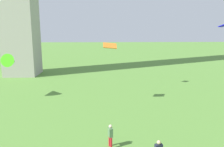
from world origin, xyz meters
The scene contains 4 objects.
person_0 centered at (-1.40, 13.33, 0.97)m, with size 0.37×0.52×1.71m.
kite_flying_4 centered at (-1.22, 23.04, 6.42)m, with size 1.45×1.01×0.66m.
kite_flying_5 centered at (-12.71, 25.51, 4.42)m, with size 1.52×2.42×1.97m.
kite_flying_7 centered at (14.91, 31.19, 8.49)m, with size 1.26×1.42×0.47m.
Camera 1 is at (-1.76, -2.14, 8.55)m, focal length 37.90 mm.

